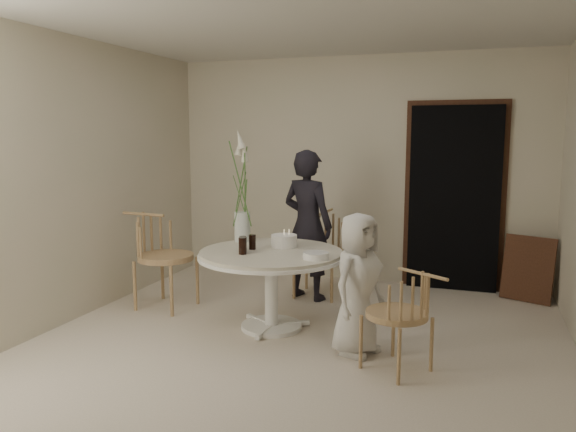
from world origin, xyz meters
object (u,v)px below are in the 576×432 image
(chair_left, at_px, (155,246))
(boy, at_px, (358,284))
(chair_far, at_px, (322,240))
(girl, at_px, (308,225))
(table, at_px, (271,263))
(flower_vase, at_px, (242,203))
(chair_right, at_px, (409,307))
(birthday_cake, at_px, (284,241))

(chair_left, distance_m, boy, 2.33)
(chair_far, relative_size, girl, 0.57)
(table, xyz_separation_m, flower_vase, (-0.43, 0.34, 0.50))
(chair_right, bearing_deg, chair_far, -115.86)
(boy, bearing_deg, table, 90.62)
(chair_left, bearing_deg, flower_vase, -79.38)
(flower_vase, bearing_deg, boy, -27.12)
(chair_far, height_order, chair_right, chair_far)
(table, xyz_separation_m, chair_left, (-1.39, 0.26, 0.02))
(girl, distance_m, boy, 1.62)
(chair_left, xyz_separation_m, girl, (1.42, 0.78, 0.17))
(chair_far, height_order, boy, boy)
(chair_left, bearing_deg, chair_far, -49.65)
(chair_right, height_order, birthday_cake, birthday_cake)
(chair_right, distance_m, girl, 2.12)
(flower_vase, bearing_deg, chair_left, -175.27)
(flower_vase, bearing_deg, chair_right, -28.90)
(boy, bearing_deg, birthday_cake, 78.08)
(chair_left, relative_size, girl, 0.61)
(table, xyz_separation_m, birthday_cake, (0.05, 0.21, 0.17))
(flower_vase, bearing_deg, birthday_cake, -15.64)
(birthday_cake, bearing_deg, chair_left, 177.75)
(girl, bearing_deg, boy, 138.94)
(table, bearing_deg, birthday_cake, 75.60)
(chair_left, distance_m, flower_vase, 1.07)
(table, height_order, birthday_cake, birthday_cake)
(birthday_cake, relative_size, flower_vase, 0.22)
(girl, bearing_deg, chair_far, -92.85)
(boy, distance_m, flower_vase, 1.56)
(chair_far, xyz_separation_m, girl, (-0.10, -0.26, 0.21))
(chair_right, bearing_deg, flower_vase, -86.52)
(birthday_cake, xyz_separation_m, flower_vase, (-0.48, 0.14, 0.33))
(chair_far, height_order, girl, girl)
(table, relative_size, boy, 1.14)
(girl, relative_size, birthday_cake, 6.68)
(boy, distance_m, birthday_cake, 0.99)
(girl, bearing_deg, chair_right, 145.06)
(girl, bearing_deg, table, 105.73)
(chair_left, distance_m, birthday_cake, 1.45)
(table, bearing_deg, chair_right, -25.33)
(girl, bearing_deg, flower_vase, 73.97)
(chair_right, distance_m, flower_vase, 2.08)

